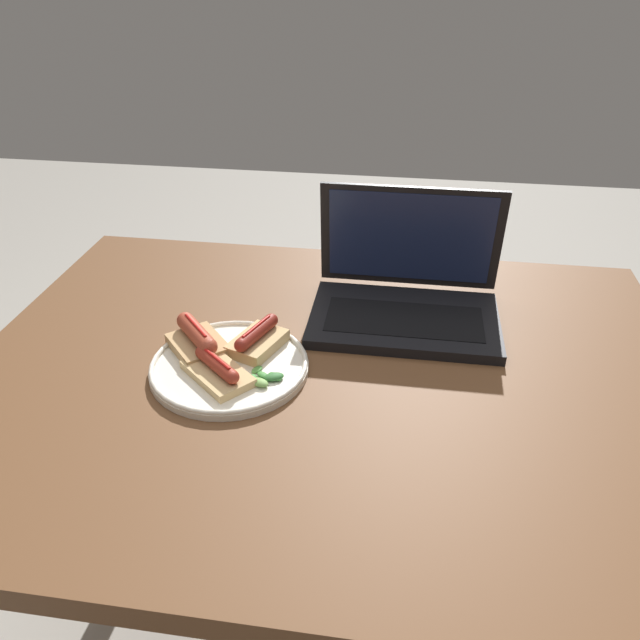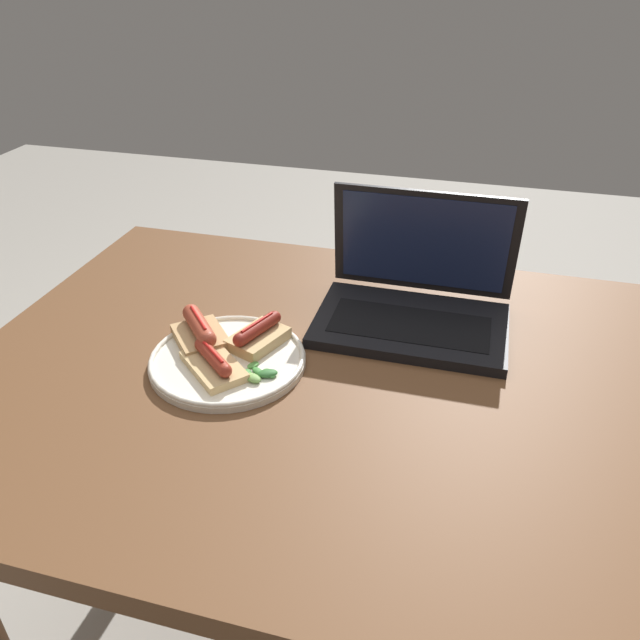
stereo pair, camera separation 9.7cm
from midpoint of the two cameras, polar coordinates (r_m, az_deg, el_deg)
ground_plane at (r=1.49m, az=-1.72°, el=-26.94°), size 6.00×6.00×0.00m
desk at (r=1.02m, az=-2.27°, el=-8.79°), size 1.12×0.85×0.70m
laptop at (r=1.08m, az=5.33°, el=2.18°), size 0.32×0.23×0.21m
plate at (r=0.97m, az=-11.12°, el=-4.19°), size 0.24×0.24×0.02m
sausage_toast_left at (r=1.00m, az=-13.89°, el=-1.82°), size 0.12×0.12×0.05m
sausage_toast_middle at (r=0.99m, az=-8.56°, el=-1.83°), size 0.09×0.11×0.04m
sausage_toast_right at (r=0.94m, az=-12.30°, el=-4.59°), size 0.13×0.12×0.04m
salad_pile at (r=0.93m, az=-8.23°, el=-5.40°), size 0.06×0.06×0.01m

